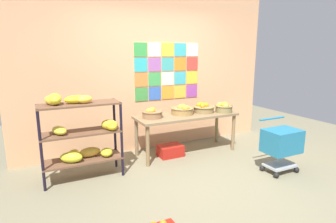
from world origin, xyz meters
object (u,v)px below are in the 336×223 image
Objects in this scene: banana_shelf_unit at (80,131)px; fruit_basket_back_left at (224,107)px; display_table at (186,119)px; fruit_basket_right at (152,113)px; shopping_cart at (282,143)px; fruit_basket_back_right at (203,108)px; fruit_basket_centre at (182,110)px; produce_crate_under_table at (170,150)px.

banana_shelf_unit is 2.47m from fruit_basket_back_left.
fruit_basket_right is (-0.62, 0.03, 0.16)m from display_table.
fruit_basket_back_left reaches higher than fruit_basket_right.
fruit_basket_back_left is 1.22m from shopping_cart.
fruit_basket_back_right is (-0.33, 0.16, -0.01)m from fruit_basket_back_left.
display_table is 0.72m from fruit_basket_back_left.
shopping_cart is (0.15, -1.16, -0.33)m from fruit_basket_back_left.
fruit_basket_right reaches higher than fruit_basket_back_right.
fruit_basket_back_right is (2.14, 0.25, 0.07)m from banana_shelf_unit.
fruit_basket_back_right is (0.36, 0.03, 0.15)m from display_table.
banana_shelf_unit reaches higher than fruit_basket_back_left.
fruit_basket_right is 1.11× the size of fruit_basket_back_left.
display_table is 4.46× the size of fruit_basket_centre.
fruit_basket_right is 0.57m from fruit_basket_centre.
shopping_cart reaches higher than produce_crate_under_table.
fruit_basket_back_left is at bearing -10.75° from display_table.
banana_shelf_unit is 3.18× the size of fruit_basket_back_right.
banana_shelf_unit is 3.06× the size of fruit_basket_centre.
fruit_basket_right is at bearing 179.65° from fruit_basket_back_right.
shopping_cart is (2.62, -1.06, -0.25)m from banana_shelf_unit.
fruit_basket_centre is 0.41m from fruit_basket_back_right.
fruit_basket_back_right is at bearing -3.06° from fruit_basket_centre.
banana_shelf_unit is 1.59m from produce_crate_under_table.
banana_shelf_unit is at bearing -167.37° from fruit_basket_right.
fruit_basket_back_right is 0.94× the size of produce_crate_under_table.
banana_shelf_unit is 1.80m from display_table.
shopping_cart is (0.89, -1.34, -0.32)m from fruit_basket_centre.
fruit_basket_right reaches higher than shopping_cart.
fruit_basket_right is 0.85× the size of produce_crate_under_table.
fruit_basket_centre is (0.57, 0.02, -0.00)m from fruit_basket_right.
fruit_basket_right is at bearing 12.63° from banana_shelf_unit.
fruit_basket_right is 0.98m from fruit_basket_back_right.
fruit_basket_right is at bearing 172.88° from fruit_basket_back_left.
banana_shelf_unit is at bearing -173.23° from fruit_basket_back_right.
fruit_basket_right is 0.74m from produce_crate_under_table.
produce_crate_under_table is at bearing 173.54° from fruit_basket_back_left.
produce_crate_under_table is at bearing -9.26° from fruit_basket_right.
display_table is 0.17m from fruit_basket_centre.
display_table is 5.11× the size of fruit_basket_right.
fruit_basket_back_right is 1.44m from shopping_cart.
fruit_basket_back_left is (1.31, -0.16, 0.01)m from fruit_basket_right.
fruit_basket_back_left reaches higher than produce_crate_under_table.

